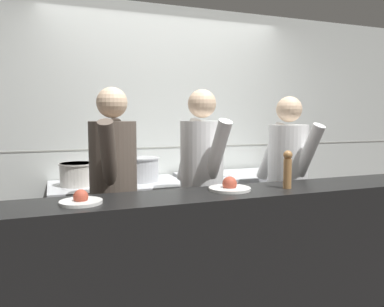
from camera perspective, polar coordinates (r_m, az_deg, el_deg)
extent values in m
cube|color=silver|center=(3.95, -3.64, 3.15)|extent=(8.00, 0.06, 2.60)
cube|color=gray|center=(3.93, -3.49, 0.94)|extent=(8.00, 0.00, 0.01)
cube|color=#232326|center=(3.58, -11.14, -11.64)|extent=(1.17, 0.70, 0.83)
cube|color=#B7BABF|center=(3.47, -11.28, -4.76)|extent=(1.19, 0.71, 0.04)
cube|color=#B7BABF|center=(3.24, -10.16, -12.27)|extent=(1.05, 0.03, 0.10)
cube|color=#B7BABF|center=(3.93, 6.39, -9.54)|extent=(1.11, 0.65, 0.89)
cube|color=black|center=(3.80, 8.50, -16.40)|extent=(1.09, 0.04, 0.10)
cube|color=black|center=(2.62, 6.63, -16.31)|extent=(3.06, 0.45, 0.98)
cylinder|color=beige|center=(3.41, -17.06, -3.05)|extent=(0.29, 0.29, 0.20)
cylinder|color=beige|center=(3.40, -17.10, -1.50)|extent=(0.31, 0.31, 0.01)
cylinder|color=#B7BABF|center=(3.52, -7.55, -2.41)|extent=(0.30, 0.30, 0.22)
cylinder|color=#B7BABF|center=(3.50, -7.57, -0.71)|extent=(0.32, 0.32, 0.01)
cube|color=#B7BABF|center=(3.62, 4.23, -3.54)|extent=(0.23, 0.05, 0.01)
cube|color=black|center=(3.55, 1.78, -3.61)|extent=(0.11, 0.03, 0.02)
cylinder|color=white|center=(2.20, -16.57, -7.11)|extent=(0.24, 0.24, 0.02)
sphere|color=#B24733|center=(2.20, -16.59, -6.33)|extent=(0.08, 0.08, 0.08)
cylinder|color=white|center=(2.50, 5.75, -5.37)|extent=(0.28, 0.28, 0.02)
sphere|color=#B24733|center=(2.50, 5.75, -4.60)|extent=(0.10, 0.10, 0.10)
cylinder|color=#AD7A47|center=(2.62, 14.33, -2.98)|extent=(0.06, 0.06, 0.20)
sphere|color=#AD7A47|center=(2.61, 14.40, -0.21)|extent=(0.06, 0.06, 0.06)
cube|color=black|center=(2.96, -11.62, -15.81)|extent=(0.33, 0.26, 0.79)
cylinder|color=brown|center=(2.78, -11.91, -1.88)|extent=(0.43, 0.43, 0.65)
sphere|color=beige|center=(2.76, -12.11, 7.60)|extent=(0.22, 0.22, 0.22)
cylinder|color=brown|center=(2.97, -11.41, 0.08)|extent=(0.19, 0.34, 0.54)
cylinder|color=brown|center=(2.57, -12.57, -0.78)|extent=(0.19, 0.34, 0.54)
cube|color=black|center=(3.12, 1.48, -14.54)|extent=(0.32, 0.24, 0.79)
cylinder|color=white|center=(2.95, 1.51, -1.33)|extent=(0.40, 0.40, 0.65)
sphere|color=beige|center=(2.93, 1.54, 7.60)|extent=(0.22, 0.22, 0.22)
cylinder|color=white|center=(3.12, -0.45, 0.45)|extent=(0.16, 0.34, 0.54)
cylinder|color=white|center=(2.78, 3.72, -0.19)|extent=(0.16, 0.34, 0.54)
cube|color=black|center=(3.44, 14.10, -12.92)|extent=(0.32, 0.24, 0.77)
cylinder|color=white|center=(3.29, 14.39, -1.27)|extent=(0.40, 0.40, 0.63)
sphere|color=beige|center=(3.27, 14.58, 6.54)|extent=(0.22, 0.22, 0.22)
cylinder|color=white|center=(3.42, 11.96, 0.29)|extent=(0.17, 0.33, 0.53)
cylinder|color=white|center=(3.16, 17.09, -0.27)|extent=(0.17, 0.33, 0.53)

